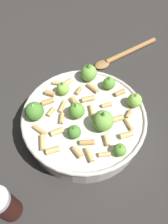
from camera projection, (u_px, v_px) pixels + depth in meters
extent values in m
plane|color=#2D2B28|center=(84.00, 128.00, 0.52)|extent=(2.40, 2.40, 0.00)
cylinder|color=beige|center=(84.00, 121.00, 0.50)|extent=(0.28, 0.28, 0.06)
torus|color=beige|center=(84.00, 115.00, 0.47)|extent=(0.29, 0.29, 0.01)
sphere|color=#75B247|center=(89.00, 73.00, 0.52)|extent=(0.04, 0.04, 0.04)
cone|color=#4C8933|center=(89.00, 66.00, 0.51)|extent=(0.02, 0.02, 0.02)
sphere|color=#8CC64C|center=(63.00, 89.00, 0.50)|extent=(0.03, 0.03, 0.03)
cone|color=#609E38|center=(62.00, 84.00, 0.49)|extent=(0.01, 0.01, 0.02)
sphere|color=#4C8933|center=(34.00, 111.00, 0.45)|extent=(0.04, 0.04, 0.04)
cone|color=#75B247|center=(33.00, 106.00, 0.44)|extent=(0.02, 0.02, 0.01)
sphere|color=#75B247|center=(103.00, 121.00, 0.44)|extent=(0.05, 0.05, 0.05)
cone|color=#609E38|center=(104.00, 114.00, 0.42)|extent=(0.02, 0.02, 0.02)
sphere|color=#609E38|center=(109.00, 83.00, 0.51)|extent=(0.03, 0.03, 0.03)
cone|color=#75B247|center=(110.00, 78.00, 0.50)|extent=(0.02, 0.02, 0.02)
sphere|color=#8CC64C|center=(135.00, 100.00, 0.48)|extent=(0.03, 0.03, 0.03)
cone|color=#8CC64C|center=(136.00, 96.00, 0.46)|extent=(0.02, 0.02, 0.01)
sphere|color=#4C8933|center=(72.00, 131.00, 0.43)|extent=(0.03, 0.03, 0.03)
cone|color=#4C8933|center=(72.00, 128.00, 0.42)|extent=(0.01, 0.01, 0.01)
sphere|color=#609E38|center=(120.00, 150.00, 0.41)|extent=(0.03, 0.03, 0.03)
cone|color=#609E38|center=(121.00, 147.00, 0.40)|extent=(0.01, 0.01, 0.01)
sphere|color=#609E38|center=(77.00, 111.00, 0.46)|extent=(0.04, 0.04, 0.04)
cone|color=#75B247|center=(76.00, 106.00, 0.44)|extent=(0.02, 0.02, 0.01)
cylinder|color=tan|center=(50.00, 93.00, 0.50)|extent=(0.02, 0.01, 0.01)
cylinder|color=tan|center=(62.00, 118.00, 0.46)|extent=(0.02, 0.03, 0.01)
cylinder|color=tan|center=(93.00, 88.00, 0.51)|extent=(0.03, 0.02, 0.01)
cylinder|color=tan|center=(78.00, 152.00, 0.41)|extent=(0.03, 0.02, 0.01)
cylinder|color=tan|center=(129.00, 124.00, 0.45)|extent=(0.03, 0.03, 0.01)
cylinder|color=tan|center=(68.00, 82.00, 0.52)|extent=(0.02, 0.03, 0.01)
cylinder|color=tan|center=(88.00, 99.00, 0.49)|extent=(0.03, 0.03, 0.01)
cylinder|color=tan|center=(79.00, 91.00, 0.51)|extent=(0.01, 0.02, 0.01)
cylinder|color=tan|center=(57.00, 132.00, 0.44)|extent=(0.03, 0.03, 0.01)
cylinder|color=tan|center=(107.00, 105.00, 0.48)|extent=(0.02, 0.02, 0.01)
cylinder|color=tan|center=(53.00, 150.00, 0.42)|extent=(0.03, 0.03, 0.01)
cylinder|color=tan|center=(126.00, 135.00, 0.44)|extent=(0.03, 0.03, 0.01)
cylinder|color=tan|center=(42.00, 143.00, 0.43)|extent=(0.03, 0.03, 0.01)
cylinder|color=tan|center=(51.00, 112.00, 0.47)|extent=(0.01, 0.02, 0.01)
cylinder|color=tan|center=(92.00, 111.00, 0.47)|extent=(0.03, 0.03, 0.01)
cylinder|color=tan|center=(48.00, 101.00, 0.49)|extent=(0.03, 0.03, 0.01)
cylinder|color=tan|center=(63.00, 105.00, 0.48)|extent=(0.01, 0.03, 0.01)
cylinder|color=tan|center=(120.00, 93.00, 0.50)|extent=(0.03, 0.03, 0.01)
cylinder|color=tan|center=(57.00, 83.00, 0.52)|extent=(0.02, 0.01, 0.01)
cylinder|color=tan|center=(89.00, 155.00, 0.41)|extent=(0.03, 0.03, 0.01)
cylinder|color=tan|center=(87.00, 142.00, 0.43)|extent=(0.03, 0.02, 0.01)
cylinder|color=tan|center=(128.00, 114.00, 0.47)|extent=(0.01, 0.02, 0.01)
cylinder|color=tan|center=(40.00, 130.00, 0.44)|extent=(0.03, 0.02, 0.01)
cylinder|color=tan|center=(106.00, 140.00, 0.43)|extent=(0.02, 0.03, 0.01)
cylinder|color=tan|center=(75.00, 103.00, 0.49)|extent=(0.03, 0.03, 0.01)
cylinder|color=tan|center=(118.00, 119.00, 0.46)|extent=(0.03, 0.03, 0.01)
cylinder|color=tan|center=(104.00, 154.00, 0.41)|extent=(0.03, 0.02, 0.01)
cylinder|color=#33140F|center=(6.00, 206.00, 0.38)|extent=(0.04, 0.04, 0.09)
cylinder|color=#9E703D|center=(131.00, 50.00, 0.69)|extent=(0.13, 0.18, 0.02)
ellipsoid|color=#9E703D|center=(102.00, 65.00, 0.65)|extent=(0.06, 0.06, 0.01)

